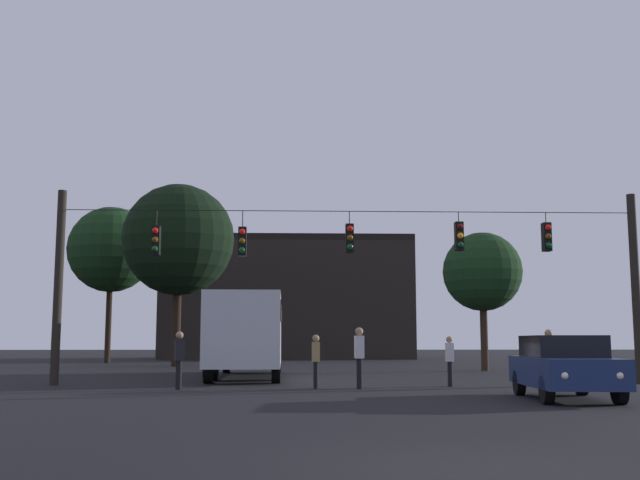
# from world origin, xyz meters

# --- Properties ---
(ground_plane) EXTENTS (168.00, 168.00, 0.00)m
(ground_plane) POSITION_xyz_m (0.00, 24.50, 0.00)
(ground_plane) COLOR black
(ground_plane) RESTS_ON ground
(overhead_signal_span) EXTENTS (19.12, 0.44, 6.26)m
(overhead_signal_span) POSITION_xyz_m (0.01, 16.11, 3.69)
(overhead_signal_span) COLOR black
(overhead_signal_span) RESTS_ON ground
(city_bus) EXTENTS (2.67, 11.03, 3.00)m
(city_bus) POSITION_xyz_m (-3.60, 21.08, 1.87)
(city_bus) COLOR #B7BCC6
(city_bus) RESTS_ON ground
(car_near_right) EXTENTS (2.15, 4.45, 1.52)m
(car_near_right) POSITION_xyz_m (4.65, 9.78, 0.80)
(car_near_right) COLOR navy
(car_near_right) RESTS_ON ground
(pedestrian_crossing_left) EXTENTS (0.25, 0.37, 1.57)m
(pedestrian_crossing_left) POSITION_xyz_m (-1.20, 14.12, 0.88)
(pedestrian_crossing_left) COLOR black
(pedestrian_crossing_left) RESTS_ON ground
(pedestrian_crossing_center) EXTENTS (0.33, 0.41, 1.74)m
(pedestrian_crossing_center) POSITION_xyz_m (6.05, 14.95, 0.99)
(pedestrian_crossing_center) COLOR black
(pedestrian_crossing_center) RESTS_ON ground
(pedestrian_crossing_right) EXTENTS (0.35, 0.42, 1.66)m
(pedestrian_crossing_right) POSITION_xyz_m (-5.16, 13.77, 0.94)
(pedestrian_crossing_right) COLOR black
(pedestrian_crossing_right) RESTS_ON ground
(pedestrian_near_bus) EXTENTS (0.28, 0.39, 1.53)m
(pedestrian_near_bus) POSITION_xyz_m (2.96, 14.98, 0.85)
(pedestrian_near_bus) COLOR black
(pedestrian_near_bus) RESTS_ON ground
(pedestrian_trailing) EXTENTS (0.27, 0.38, 1.78)m
(pedestrian_trailing) POSITION_xyz_m (0.07, 13.89, 1.02)
(pedestrian_trailing) COLOR black
(pedestrian_trailing) RESTS_ON ground
(corner_building) EXTENTS (19.18, 8.24, 9.38)m
(corner_building) POSITION_xyz_m (-2.32, 51.81, 4.69)
(corner_building) COLOR black
(corner_building) RESTS_ON ground
(tree_left_silhouette) EXTENTS (3.72, 3.72, 6.48)m
(tree_left_silhouette) POSITION_xyz_m (7.05, 26.87, 4.60)
(tree_left_silhouette) COLOR #2D2116
(tree_left_silhouette) RESTS_ON ground
(tree_behind_building) EXTENTS (6.19, 6.19, 10.06)m
(tree_behind_building) POSITION_xyz_m (-8.27, 33.50, 6.94)
(tree_behind_building) COLOR black
(tree_behind_building) RESTS_ON ground
(tree_right_far) EXTENTS (5.46, 5.46, 9.90)m
(tree_right_far) POSITION_xyz_m (-13.54, 40.02, 7.15)
(tree_right_far) COLOR black
(tree_right_far) RESTS_ON ground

